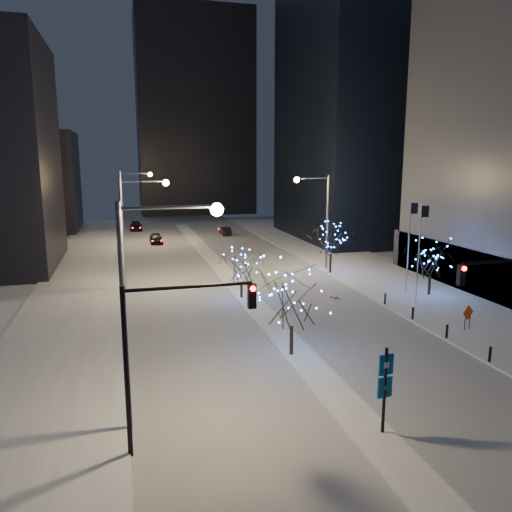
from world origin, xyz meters
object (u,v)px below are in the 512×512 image
object	(u,v)px
car_near	(156,238)
street_lamp_east	(320,209)
street_lamp_w_near	(149,284)
street_lamp_w_far	(129,197)
street_lamp_w_mid	(134,218)
holiday_tree_median_far	(241,267)
holiday_tree_plaza_near	(431,260)
construction_sign	(468,315)
wayfinding_sign	(385,382)
car_mid	(225,231)
holiday_tree_median_near	(292,296)
traffic_signal_west	(166,339)
car_far	(136,226)
holiday_tree_plaza_far	(331,240)

from	to	relation	value
car_near	street_lamp_east	bearing A→B (deg)	-54.51
street_lamp_w_near	street_lamp_w_far	world-z (taller)	same
street_lamp_w_mid	holiday_tree_median_far	bearing A→B (deg)	-35.57
street_lamp_east	holiday_tree_plaza_near	world-z (taller)	street_lamp_east
construction_sign	wayfinding_sign	bearing A→B (deg)	-155.85
car_mid	wayfinding_sign	distance (m)	58.50
holiday_tree_median_far	holiday_tree_plaza_near	distance (m)	16.20
car_mid	holiday_tree_median_near	bearing A→B (deg)	83.54
street_lamp_east	car_near	world-z (taller)	street_lamp_east
street_lamp_w_near	traffic_signal_west	world-z (taller)	street_lamp_w_near
street_lamp_east	car_far	distance (m)	40.27
street_lamp_w_mid	holiday_tree_plaza_near	distance (m)	26.24
street_lamp_w_mid	construction_sign	distance (m)	28.49
car_far	wayfinding_sign	world-z (taller)	wayfinding_sign
street_lamp_w_mid	holiday_tree_median_near	xyz separation A→B (m)	(8.44, -18.98, -2.77)
street_lamp_w_near	car_mid	xyz separation A→B (m)	(14.37, 55.06, -5.86)
car_near	holiday_tree_median_far	distance (m)	31.02
holiday_tree_plaza_near	street_lamp_w_far	bearing A→B (deg)	125.31
traffic_signal_west	car_mid	distance (m)	58.87
traffic_signal_west	car_far	xyz separation A→B (m)	(0.56, 65.58, -4.07)
street_lamp_w_near	holiday_tree_median_far	distance (m)	21.09
wayfinding_sign	holiday_tree_median_near	bearing A→B (deg)	87.96
car_far	street_lamp_w_mid	bearing A→B (deg)	-92.00
car_mid	holiday_tree_plaza_near	size ratio (longest dim) A/B	0.80
street_lamp_w_mid	car_far	size ratio (longest dim) A/B	2.10
street_lamp_w_near	holiday_tree_plaza_near	size ratio (longest dim) A/B	2.07
street_lamp_w_far	construction_sign	distance (m)	48.32
street_lamp_east	car_far	size ratio (longest dim) A/B	2.10
holiday_tree_median_near	holiday_tree_plaza_far	world-z (taller)	holiday_tree_median_near
street_lamp_w_mid	street_lamp_east	xyz separation A→B (m)	(19.02, 3.00, -0.05)
traffic_signal_west	car_far	distance (m)	65.71
street_lamp_w_near	traffic_signal_west	size ratio (longest dim) A/B	1.43
holiday_tree_plaza_near	wayfinding_sign	size ratio (longest dim) A/B	1.22
street_lamp_w_mid	traffic_signal_west	bearing A→B (deg)	-88.94
holiday_tree_plaza_far	street_lamp_w_far	bearing A→B (deg)	128.69
holiday_tree_median_near	holiday_tree_plaza_near	distance (m)	18.58
traffic_signal_west	holiday_tree_median_far	size ratio (longest dim) A/B	1.68
holiday_tree_plaza_near	wayfinding_sign	world-z (taller)	holiday_tree_plaza_near
holiday_tree_median_near	holiday_tree_plaza_near	size ratio (longest dim) A/B	1.20
car_near	holiday_tree_plaza_near	xyz separation A→B (m)	(20.91, -33.81, 2.43)
holiday_tree_median_near	construction_sign	size ratio (longest dim) A/B	3.30
car_near	holiday_tree_median_near	world-z (taller)	holiday_tree_median_near
street_lamp_w_near	holiday_tree_plaza_near	distance (m)	29.12
holiday_tree_median_near	construction_sign	xyz separation A→B (m)	(13.04, 1.01, -2.53)
holiday_tree_median_near	holiday_tree_median_far	size ratio (longest dim) A/B	1.39
holiday_tree_median_near	wayfinding_sign	size ratio (longest dim) A/B	1.46
holiday_tree_plaza_far	holiday_tree_median_far	bearing A→B (deg)	-148.41
street_lamp_east	street_lamp_w_near	bearing A→B (deg)	-124.19
street_lamp_w_far	wayfinding_sign	world-z (taller)	street_lamp_w_far
traffic_signal_west	construction_sign	xyz separation A→B (m)	(20.98, 9.04, -3.56)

